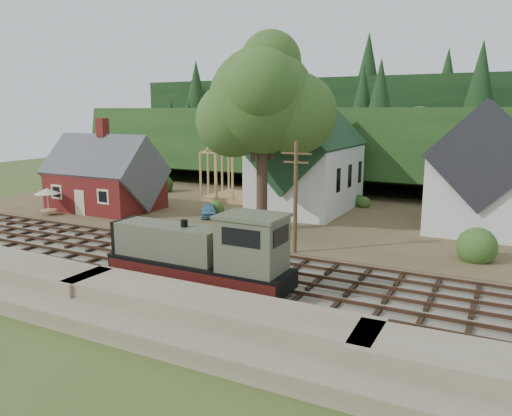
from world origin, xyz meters
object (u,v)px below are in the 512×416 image
at_px(locomotive, 205,254).
at_px(car_green, 78,199).
at_px(car_blue, 209,210).
at_px(patio_set, 47,192).

xyz_separation_m(locomotive, car_green, (-25.39, 14.44, -1.14)).
xyz_separation_m(locomotive, car_blue, (-9.72, 15.53, -1.09)).
xyz_separation_m(car_blue, car_green, (-15.67, -1.09, -0.05)).
xyz_separation_m(car_blue, patio_set, (-13.88, -6.39, 1.58)).
distance_m(car_green, patio_set, 5.83).
bearing_deg(car_green, patio_set, 178.73).
bearing_deg(locomotive, patio_set, 158.83).
relative_size(locomotive, patio_set, 4.32).
height_order(locomotive, car_blue, locomotive).
relative_size(car_blue, patio_set, 1.39).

